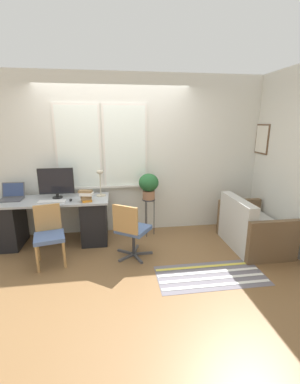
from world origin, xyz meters
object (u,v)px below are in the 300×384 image
Objects in this scene: mouse at (71,200)px; monitor at (56,182)px; desk_chair_wooden at (49,233)px; office_chair_swivel at (131,229)px; laptop at (12,196)px; desk_lamp at (100,179)px; couch_loveseat at (251,230)px; potted_plant at (149,184)px; book_stack at (86,196)px; plant_stand at (149,205)px; keyboard at (52,202)px.

monitor is at bearing 137.90° from mouse.
desk_chair_wooden is (-0.01, -0.70, -0.56)m from monitor.
laptop is at bearing 12.69° from office_chair_swivel.
couch_loveseat is at bearing -15.84° from desk_lamp.
monitor reaches higher than laptop.
desk_chair_wooden is at bearing -46.24° from laptop.
office_chair_swivel is 1.91× the size of potted_plant.
potted_plant reaches higher than desk_chair_wooden.
couch_loveseat is at bearing -11.92° from monitor.
potted_plant is at bearing -1.25° from desk_lamp.
plant_stand is (1.00, 0.28, -0.28)m from book_stack.
desk_lamp is at bearing 33.20° from desk_chair_wooden.
desk_lamp is 1.16m from desk_chair_wooden.
desk_chair_wooden is 0.73× the size of couch_loveseat.
mouse is 0.27m from book_stack.
desk_lamp is at bearing 0.50° from laptop.
laptop is 4.73× the size of mouse.
mouse is 1.28m from plant_stand.
mouse is at bearing -13.74° from laptop.
laptop is at bearing 179.86° from plant_stand.
potted_plant is at bearing 0.32° from monitor.
desk_lamp is (0.68, 0.03, 0.03)m from monitor.
desk_lamp is at bearing 56.19° from book_stack.
desk_lamp is at bearing -24.94° from office_chair_swivel.
mouse is (0.93, -0.23, -0.04)m from laptop.
plant_stand is (0.36, 0.74, 0.11)m from office_chair_swivel.
monitor reaches higher than potted_plant.
monitor is 1.48m from potted_plant.
keyboard is 0.27m from mouse.
potted_plant reaches higher than laptop.
monitor reaches higher than plant_stand.
desk_chair_wooden is at bearing 33.41° from office_chair_swivel.
plant_stand is 0.35m from potted_plant.
laptop is at bearing 166.10° from book_stack.
laptop is 0.52× the size of plant_stand.
potted_plant reaches higher than book_stack.
laptop reaches higher than desk_chair_wooden.
potted_plant is (1.49, 0.71, 0.47)m from desk_chair_wooden.
office_chair_swivel is at bearing -115.79° from potted_plant.
desk_chair_wooden is 1.13m from office_chair_swivel.
keyboard is 0.56m from desk_chair_wooden.
book_stack is 1.07m from plant_stand.
desk_lamp reaches higher than keyboard.
book_stack reaches higher than couch_loveseat.
monitor reaches higher than desk_lamp.
office_chair_swivel is at bearing -23.35° from keyboard.
book_stack is 2.63m from couch_loveseat.
monitor is at bearing 76.24° from desk_chair_wooden.
plant_stand is at bearing 12.30° from desk_chair_wooden.
laptop is 1.39m from desk_lamp.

